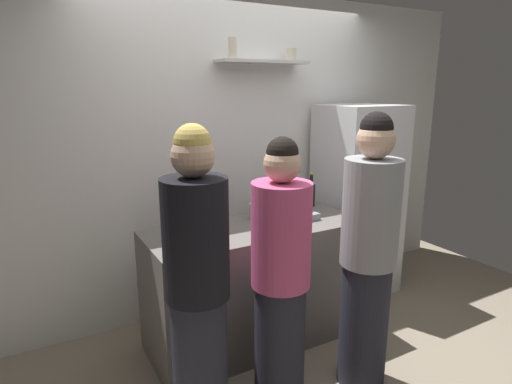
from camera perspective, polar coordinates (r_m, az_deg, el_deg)
ground_plane at (r=3.18m, az=8.39°, el=-22.14°), size 5.28×5.28×0.00m
back_wall_assembly at (r=3.68m, az=-2.88°, el=5.10°), size 4.80×0.32×2.60m
refrigerator at (r=4.04m, az=13.19°, el=-1.02°), size 0.65×0.62×1.70m
counter at (r=3.24m, az=-0.00°, el=-12.05°), size 1.57×0.63×0.89m
baking_pan at (r=3.23m, az=4.83°, el=-3.19°), size 0.34×0.24×0.05m
utensil_holder at (r=3.22m, az=-0.10°, el=-2.51°), size 0.10×0.10×0.22m
wine_bottle_green_glass at (r=2.71m, az=-7.32°, el=-4.69°), size 0.08×0.08×0.31m
wine_bottle_amber_glass at (r=3.10m, az=-6.16°, el=-2.49°), size 0.06×0.06×0.27m
wine_bottle_pale_glass at (r=3.49m, az=5.52°, el=-0.33°), size 0.07×0.07×0.32m
wine_bottle_dark_glass at (r=3.59m, az=7.27°, el=-0.22°), size 0.07×0.07×0.28m
water_bottle_plastic at (r=3.01m, az=-9.47°, el=-2.89°), size 0.08×0.08×0.25m
person_grey_hoodie at (r=2.72m, az=14.58°, el=-8.24°), size 0.34×0.34×1.73m
person_pink_top at (r=2.52m, az=3.26°, el=-11.38°), size 0.34×0.34×1.61m
person_blonde at (r=2.32m, az=-7.74°, el=-12.52°), size 0.34×0.34×1.69m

